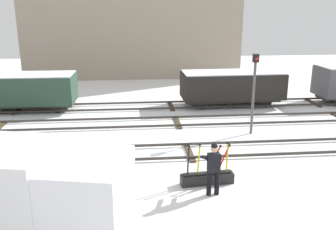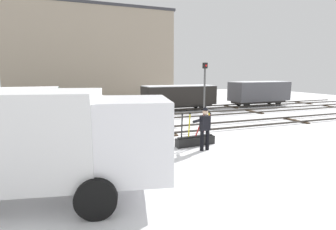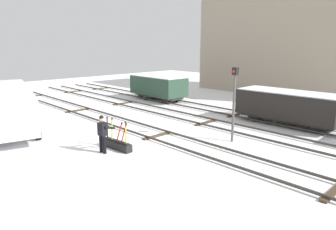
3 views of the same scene
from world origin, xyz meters
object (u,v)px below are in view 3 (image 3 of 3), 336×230
object	(u,v)px
switch_lever_frame	(117,144)
freight_car_far_end	(288,105)
rail_worker	(103,132)
signal_post	(234,97)
freight_car_mid_siding	(158,86)
delivery_truck	(8,107)

from	to	relation	value
switch_lever_frame	freight_car_far_end	xyz separation A→B (m)	(3.45, 9.99, 0.96)
rail_worker	freight_car_far_end	size ratio (longest dim) A/B	0.29
signal_post	freight_car_mid_siding	xyz separation A→B (m)	(-11.35, 5.12, -1.05)
switch_lever_frame	delivery_truck	xyz separation A→B (m)	(-5.81, -2.87, 1.30)
switch_lever_frame	signal_post	bearing A→B (deg)	52.96
freight_car_mid_siding	freight_car_far_end	distance (m)	11.75
rail_worker	delivery_truck	bearing A→B (deg)	-164.78
freight_car_mid_siding	freight_car_far_end	world-z (taller)	freight_car_mid_siding
freight_car_far_end	freight_car_mid_siding	bearing A→B (deg)	178.78
delivery_truck	signal_post	xyz separation A→B (m)	(8.86, 7.74, 0.74)
delivery_truck	signal_post	distance (m)	11.79
freight_car_mid_siding	switch_lever_frame	bearing A→B (deg)	-49.31
signal_post	freight_car_mid_siding	distance (m)	12.50
signal_post	freight_car_far_end	size ratio (longest dim) A/B	0.62
rail_worker	freight_car_far_end	distance (m)	11.26
switch_lever_frame	freight_car_mid_siding	size ratio (longest dim) A/B	0.35
switch_lever_frame	signal_post	distance (m)	6.10
switch_lever_frame	freight_car_mid_siding	world-z (taller)	freight_car_mid_siding
freight_car_far_end	delivery_truck	bearing A→B (deg)	-126.95
switch_lever_frame	freight_car_mid_siding	xyz separation A→B (m)	(-8.30, 9.99, 0.98)
rail_worker	freight_car_far_end	xyz separation A→B (m)	(3.43, 10.73, 0.23)
signal_post	freight_car_far_end	xyz separation A→B (m)	(0.40, 5.12, -1.08)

